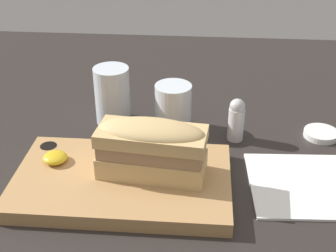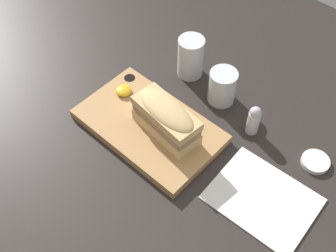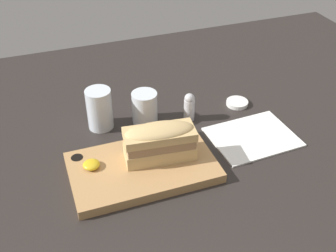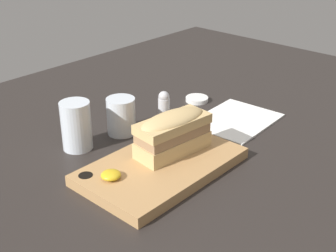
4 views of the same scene
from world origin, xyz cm
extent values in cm
cube|color=#282321|center=(0.00, 0.00, 1.00)|extent=(170.67, 121.81, 2.00)
cube|color=tan|center=(-7.31, -5.83, 3.08)|extent=(31.01, 18.73, 2.16)
cylinder|color=black|center=(-20.19, 0.92, 3.67)|extent=(2.62, 2.62, 1.08)
cube|color=tan|center=(-3.06, -4.92, 5.75)|extent=(15.75, 8.04, 3.19)
cube|color=#9E7A56|center=(-3.06, -4.92, 8.34)|extent=(15.12, 7.72, 1.98)
cube|color=tan|center=(-3.06, -4.92, 10.29)|extent=(15.75, 8.04, 1.92)
ellipsoid|color=tan|center=(-3.06, -4.92, 11.09)|extent=(15.44, 7.88, 2.87)
ellipsoid|color=gold|center=(-17.78, -3.28, 4.88)|extent=(3.62, 3.62, 1.45)
cylinder|color=silver|center=(-12.16, 13.56, 7.16)|extent=(6.24, 6.24, 10.32)
cylinder|color=silver|center=(-12.16, 13.56, 4.52)|extent=(5.50, 5.50, 4.64)
cylinder|color=silver|center=(-1.26, 11.88, 6.12)|extent=(6.35, 6.35, 8.25)
cylinder|color=black|center=(-1.26, 11.88, 5.10)|extent=(5.71, 5.71, 5.80)
cube|color=white|center=(21.02, -3.32, 2.20)|extent=(20.52, 16.47, 0.40)
cylinder|color=silver|center=(9.50, 8.99, 4.89)|extent=(2.72, 2.72, 5.77)
sphere|color=#B7B7BC|center=(9.50, 8.99, 8.25)|extent=(2.58, 2.58, 2.58)
cylinder|color=white|center=(24.23, 10.96, 2.54)|extent=(5.83, 5.83, 1.07)
camera|label=1|loc=(3.66, -59.59, 43.69)|focal=50.00mm
camera|label=2|loc=(33.83, -44.76, 75.63)|focal=45.00mm
camera|label=3|loc=(-25.23, -71.82, 63.70)|focal=45.00mm
camera|label=4|loc=(-63.54, -58.38, 48.94)|focal=50.00mm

